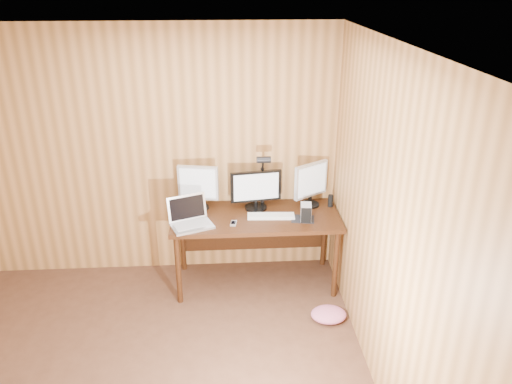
{
  "coord_description": "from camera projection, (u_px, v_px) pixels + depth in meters",
  "views": [
    {
      "loc": [
        0.66,
        -2.64,
        2.89
      ],
      "look_at": [
        0.93,
        1.58,
        1.02
      ],
      "focal_mm": 35.0,
      "sensor_mm": 36.0,
      "label": 1
    }
  ],
  "objects": [
    {
      "name": "desk_lamp",
      "position": [
        263.0,
        173.0,
        4.81
      ],
      "size": [
        0.13,
        0.19,
        0.59
      ],
      "rotation": [
        0.0,
        0.0,
        -0.17
      ],
      "color": "black",
      "rests_on": "desk"
    },
    {
      "name": "mouse",
      "position": [
        303.0,
        217.0,
        4.7
      ],
      "size": [
        0.07,
        0.11,
        0.04
      ],
      "primitive_type": "ellipsoid",
      "rotation": [
        0.0,
        0.0,
        0.04
      ],
      "color": "black",
      "rests_on": "mousepad"
    },
    {
      "name": "laptop",
      "position": [
        190.0,
        218.0,
        4.59
      ],
      "size": [
        0.44,
        0.4,
        0.26
      ],
      "rotation": [
        0.0,
        0.0,
        0.37
      ],
      "color": "silver",
      "rests_on": "desk"
    },
    {
      "name": "desk",
      "position": [
        255.0,
        223.0,
        4.89
      ],
      "size": [
        1.6,
        0.7,
        0.75
      ],
      "color": "#34190A",
      "rests_on": "floor"
    },
    {
      "name": "monitor_left",
      "position": [
        198.0,
        186.0,
        4.83
      ],
      "size": [
        0.39,
        0.19,
        0.45
      ],
      "rotation": [
        0.0,
        0.0,
        -0.18
      ],
      "color": "black",
      "rests_on": "desk"
    },
    {
      "name": "monitor_center",
      "position": [
        256.0,
        190.0,
        4.84
      ],
      "size": [
        0.5,
        0.22,
        0.39
      ],
      "rotation": [
        0.0,
        0.0,
        0.14
      ],
      "color": "black",
      "rests_on": "desk"
    },
    {
      "name": "monitor_right",
      "position": [
        311.0,
        183.0,
        4.89
      ],
      "size": [
        0.35,
        0.24,
        0.45
      ],
      "rotation": [
        0.0,
        0.0,
        0.57
      ],
      "color": "black",
      "rests_on": "desk"
    },
    {
      "name": "speaker",
      "position": [
        330.0,
        201.0,
        4.94
      ],
      "size": [
        0.05,
        0.05,
        0.12
      ],
      "primitive_type": "cylinder",
      "color": "black",
      "rests_on": "desk"
    },
    {
      "name": "mousepad",
      "position": [
        303.0,
        219.0,
        4.71
      ],
      "size": [
        0.24,
        0.21,
        0.0
      ],
      "primitive_type": "cube",
      "rotation": [
        0.0,
        0.0,
        -0.17
      ],
      "color": "black",
      "rests_on": "desk"
    },
    {
      "name": "hard_drive",
      "position": [
        306.0,
        212.0,
        4.66
      ],
      "size": [
        0.12,
        0.16,
        0.16
      ],
      "rotation": [
        0.0,
        0.0,
        -0.13
      ],
      "color": "silver",
      "rests_on": "desk"
    },
    {
      "name": "fabric_pile",
      "position": [
        329.0,
        315.0,
        4.51
      ],
      "size": [
        0.34,
        0.28,
        0.1
      ],
      "primitive_type": null,
      "rotation": [
        0.0,
        0.0,
        -0.06
      ],
      "color": "#CE6488",
      "rests_on": "floor"
    },
    {
      "name": "phone",
      "position": [
        234.0,
        223.0,
        4.62
      ],
      "size": [
        0.07,
        0.11,
        0.01
      ],
      "rotation": [
        0.0,
        0.0,
        -0.15
      ],
      "color": "silver",
      "rests_on": "desk"
    },
    {
      "name": "room_shell",
      "position": [
        120.0,
        266.0,
        3.03
      ],
      "size": [
        4.0,
        4.0,
        4.0
      ],
      "color": "#4E2E1D",
      "rests_on": "ground"
    },
    {
      "name": "keyboard",
      "position": [
        271.0,
        216.0,
        4.75
      ],
      "size": [
        0.45,
        0.16,
        0.02
      ],
      "rotation": [
        0.0,
        0.0,
        -0.05
      ],
      "color": "white",
      "rests_on": "desk"
    }
  ]
}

